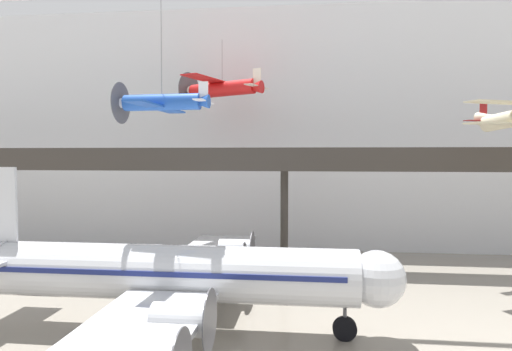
# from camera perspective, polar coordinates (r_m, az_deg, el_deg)

# --- Properties ---
(hangar_back_wall) EXTENTS (140.00, 3.00, 25.41)m
(hangar_back_wall) POSITION_cam_1_polar(r_m,az_deg,el_deg) (49.29, 4.12, 5.76)
(hangar_back_wall) COLOR silver
(hangar_back_wall) RESTS_ON ground
(mezzanine_walkway) EXTENTS (110.00, 3.20, 10.60)m
(mezzanine_walkway) POSITION_cam_1_polar(r_m,az_deg,el_deg) (40.01, 3.49, 1.07)
(mezzanine_walkway) COLOR #38332D
(mezzanine_walkway) RESTS_ON ground
(airliner_silver_main) EXTENTS (26.51, 29.92, 9.28)m
(airliner_silver_main) POSITION_cam_1_polar(r_m,az_deg,el_deg) (26.53, -11.16, -11.95)
(airliner_silver_main) COLOR silver
(airliner_silver_main) RESTS_ON ground
(suspended_plane_blue_trainer) EXTENTS (5.63, 6.93, 8.58)m
(suspended_plane_blue_trainer) POSITION_cam_1_polar(r_m,az_deg,el_deg) (27.36, -11.71, 8.90)
(suspended_plane_blue_trainer) COLOR #1E4CAD
(suspended_plane_red_highwing) EXTENTS (8.32, 9.74, 6.15)m
(suspended_plane_red_highwing) POSITION_cam_1_polar(r_m,az_deg,el_deg) (42.59, -4.22, 10.79)
(suspended_plane_red_highwing) COLOR red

